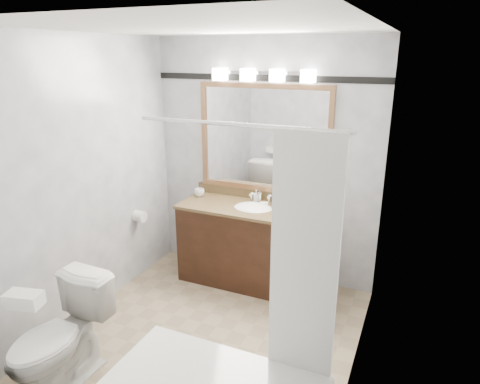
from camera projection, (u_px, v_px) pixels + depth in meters
name	position (u px, v px, depth m)	size (l,w,h in m)	color
room	(204.00, 200.00, 3.30)	(2.42, 2.62, 2.52)	gray
vanity	(253.00, 244.00, 4.43)	(1.53, 0.58, 0.97)	black
mirror	(264.00, 139.00, 4.33)	(1.40, 0.04, 1.10)	#8F6340
vanity_light_bar	(263.00, 75.00, 4.09)	(1.02, 0.14, 0.12)	silver
accent_stripe	(265.00, 78.00, 4.16)	(2.40, 0.01, 0.06)	black
tp_roll	(140.00, 216.00, 4.48)	(0.12, 0.12, 0.11)	white
toilet	(58.00, 339.00, 3.04)	(0.44, 0.78, 0.79)	white
tissue_box	(24.00, 299.00, 2.72)	(0.23, 0.12, 0.09)	white
coffee_maker	(308.00, 202.00, 3.97)	(0.17, 0.21, 0.32)	black
cup_left	(199.00, 192.00, 4.63)	(0.11, 0.11, 0.08)	white
soap_bottle_a	(256.00, 196.00, 4.48)	(0.05, 0.05, 0.12)	white
soap_bar	(264.00, 204.00, 4.38)	(0.08, 0.05, 0.02)	#EBE8C2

